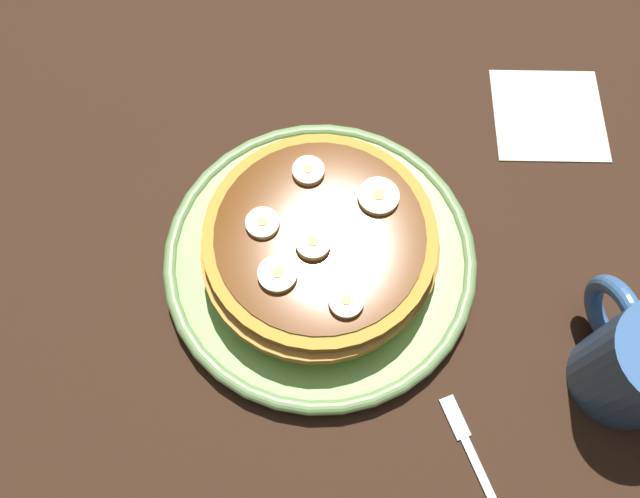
{
  "coord_description": "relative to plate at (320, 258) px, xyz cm",
  "views": [
    {
      "loc": [
        -20.59,
        6.96,
        52.95
      ],
      "look_at": [
        0.0,
        0.0,
        3.15
      ],
      "focal_mm": 35.4,
      "sensor_mm": 36.0,
      "label": 1
    }
  ],
  "objects": [
    {
      "name": "ground_plane",
      "position": [
        0.0,
        0.0,
        -2.66
      ],
      "size": [
        140.0,
        140.0,
        3.0
      ],
      "primitive_type": "cube",
      "color": "black"
    },
    {
      "name": "plate",
      "position": [
        0.0,
        0.0,
        0.0
      ],
      "size": [
        27.75,
        27.75,
        2.14
      ],
      "color": "#72B74C",
      "rests_on": "ground_plane"
    },
    {
      "name": "pancake_stack",
      "position": [
        -0.33,
        0.16,
        3.0
      ],
      "size": [
        19.82,
        20.41,
        4.67
      ],
      "color": "gold",
      "rests_on": "plate"
    },
    {
      "name": "banana_slice_0",
      "position": [
        -0.85,
        0.86,
        5.56
      ],
      "size": [
        2.89,
        2.89,
        0.91
      ],
      "color": "#EFF3BB",
      "rests_on": "pancake_stack"
    },
    {
      "name": "banana_slice_1",
      "position": [
        5.68,
        -0.89,
        5.5
      ],
      "size": [
        2.75,
        2.75,
        0.8
      ],
      "color": "#F4EBC0",
      "rests_on": "pancake_stack"
    },
    {
      "name": "banana_slice_2",
      "position": [
        2.23,
        4.2,
        5.47
      ],
      "size": [
        2.8,
        2.8,
        0.74
      ],
      "color": "#F0F2B9",
      "rests_on": "pancake_stack"
    },
    {
      "name": "banana_slice_3",
      "position": [
        -6.32,
        0.39,
        5.51
      ],
      "size": [
        2.74,
        2.74,
        0.81
      ],
      "color": "#F9E3B9",
      "rests_on": "pancake_stack"
    },
    {
      "name": "banana_slice_4",
      "position": [
        1.49,
        -5.63,
        5.49
      ],
      "size": [
        3.48,
        3.48,
        0.77
      ],
      "color": "#F2EBB5",
      "rests_on": "pancake_stack"
    },
    {
      "name": "banana_slice_5",
      "position": [
        -2.44,
        4.35,
        5.51
      ],
      "size": [
        3.16,
        3.16,
        0.82
      ],
      "color": "#F4E6BB",
      "rests_on": "pancake_stack"
    },
    {
      "name": "napkin",
      "position": [
        7.9,
        -27.03,
        -1.01
      ],
      "size": [
        14.07,
        14.07,
        0.3
      ],
      "primitive_type": "cube",
      "rotation": [
        0.0,
        0.0,
        -0.34
      ],
      "color": "beige",
      "rests_on": "ground_plane"
    },
    {
      "name": "fork",
      "position": [
        -20.47,
        -6.22,
        -0.91
      ],
      "size": [
        13.03,
        1.49,
        0.5
      ],
      "color": "silver",
      "rests_on": "ground_plane"
    }
  ]
}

